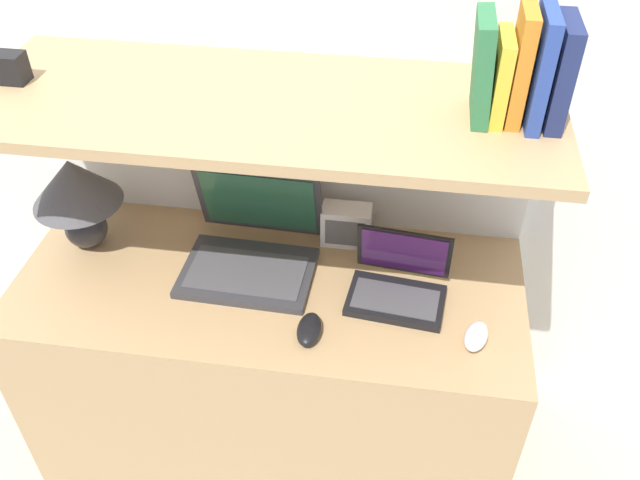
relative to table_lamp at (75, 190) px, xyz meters
The scene contains 16 objects.
wall_back 0.68m from the table_lamp, 26.25° to the left, with size 6.00×0.05×2.40m.
desk 0.77m from the table_lamp, ahead, with size 1.36×0.58×0.70m.
back_riser 0.65m from the table_lamp, 22.27° to the left, with size 1.36×0.04×1.18m.
shelf 0.62m from the table_lamp, ahead, with size 1.36×0.52×0.03m.
table_lamp is the anchor object (origin of this frame).
laptop_large 0.50m from the table_lamp, ahead, with size 0.36×0.32×0.25m.
laptop_small 0.90m from the table_lamp, ahead, with size 0.27×0.22×0.17m.
computer_mouse 0.74m from the table_lamp, 20.53° to the right, with size 0.06×0.11×0.04m.
second_mouse 1.12m from the table_lamp, 11.29° to the right, with size 0.08×0.11×0.04m.
router_box 0.74m from the table_lamp, ahead, with size 0.14×0.08×0.12m.
book_navy 1.25m from the table_lamp, ahead, with size 0.04×0.15×0.22m.
book_blue 1.21m from the table_lamp, ahead, with size 0.03×0.16×0.24m.
book_orange 1.17m from the table_lamp, ahead, with size 0.03×0.13×0.24m.
book_yellow 1.13m from the table_lamp, ahead, with size 0.03×0.13×0.18m.
book_green 1.10m from the table_lamp, ahead, with size 0.05×0.15×0.22m.
shelf_gadget 0.36m from the table_lamp, 162.21° to the right, with size 0.07×0.05×0.07m.
Camera 1 is at (0.33, -0.99, 1.95)m, focal length 38.00 mm.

